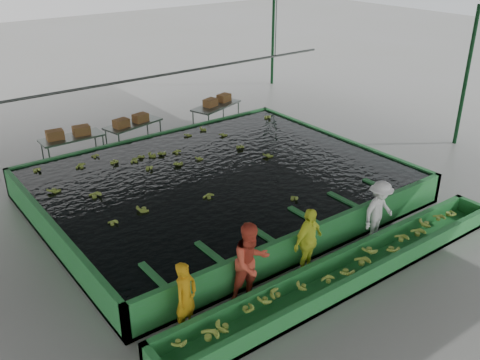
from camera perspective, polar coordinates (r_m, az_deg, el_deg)
ground at (r=14.86m, az=1.16°, el=-4.15°), size 80.00×80.00×0.00m
shed_roof at (r=13.16m, az=1.35°, el=15.20°), size 20.00×22.00×0.04m
shed_posts at (r=13.81m, az=1.25°, el=4.93°), size 20.00×22.00×5.00m
flotation_tank at (r=15.73m, az=-2.18°, el=-0.57°), size 10.00×8.00×0.90m
tank_water at (r=15.56m, az=-2.21°, el=0.75°), size 9.70×7.70×0.00m
sorting_trough at (r=12.52m, az=11.47°, el=-9.54°), size 10.00×1.00×0.50m
cableway_rail at (r=17.69m, az=-8.93°, el=10.89°), size 0.08×0.08×14.00m
rail_hanger_right at (r=20.26m, az=3.84°, el=15.82°), size 0.04×0.04×2.00m
worker_a at (r=10.71m, az=-5.80°, el=-12.35°), size 0.67×0.57×1.56m
worker_b at (r=11.35m, az=1.18°, el=-8.83°), size 0.94×0.75×1.86m
worker_c at (r=12.33m, az=7.29°, el=-6.55°), size 1.04×0.59×1.67m
worker_d at (r=13.95m, az=14.61°, el=-3.25°), size 1.12×0.70×1.65m
packing_table_left at (r=19.08m, az=-17.33°, el=3.10°), size 2.08×0.84×0.95m
packing_table_mid at (r=19.86m, az=-11.23°, el=4.67°), size 2.25×1.30×0.96m
packing_table_right at (r=21.45m, az=-2.54°, el=6.73°), size 2.36×1.52×1.00m
box_stack_left at (r=18.92m, az=-17.78°, el=4.40°), size 1.46×0.56×0.31m
box_stack_mid at (r=19.57m, az=-11.51°, el=5.84°), size 1.39×0.59×0.29m
box_stack_right at (r=21.45m, az=-2.43°, el=8.13°), size 1.41×0.72×0.29m
floating_bananas at (r=16.17m, az=-3.83°, el=1.69°), size 8.82×6.01×0.12m
trough_bananas at (r=12.44m, az=11.53°, el=-8.97°), size 8.95×0.60×0.12m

